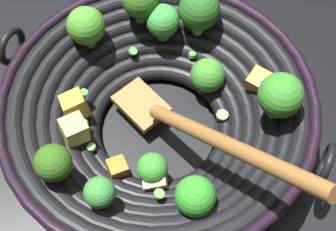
{
  "coord_description": "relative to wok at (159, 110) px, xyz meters",
  "views": [
    {
      "loc": [
        0.16,
        0.29,
        0.61
      ],
      "look_at": [
        -0.02,
        -0.0,
        0.03
      ],
      "focal_mm": 53.46,
      "sensor_mm": 36.0,
      "label": 1
    }
  ],
  "objects": [
    {
      "name": "ground_plane",
      "position": [
        0.0,
        0.0,
        -0.06
      ],
      "size": [
        4.0,
        4.0,
        0.0
      ],
      "primitive_type": "plane",
      "color": "black"
    },
    {
      "name": "wok",
      "position": [
        0.0,
        0.0,
        0.0
      ],
      "size": [
        0.4,
        0.44,
        0.22
      ],
      "color": "black",
      "rests_on": "ground"
    }
  ]
}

